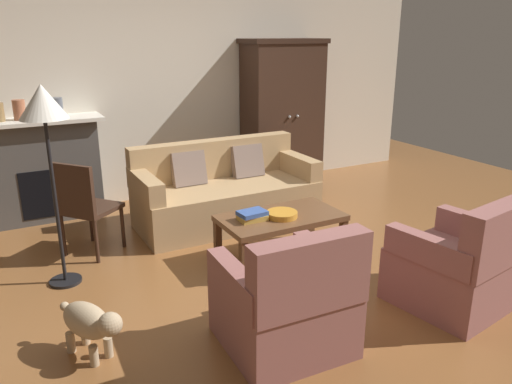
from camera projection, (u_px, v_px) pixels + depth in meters
name	position (u px, v px, depth m)	size (l,w,h in m)	color
ground_plane	(275.00, 270.00, 4.38)	(9.60, 9.60, 0.00)	brown
back_wall	(171.00, 82.00, 6.08)	(7.20, 0.10, 2.80)	silver
fireplace	(46.00, 169.00, 5.43)	(1.26, 0.48, 1.12)	#4C4947
armoire	(282.00, 114.00, 6.58)	(1.06, 0.57, 1.91)	#382319
couch	(225.00, 194.00, 5.41)	(1.92, 0.86, 0.86)	tan
coffee_table	(281.00, 221.00, 4.50)	(1.10, 0.60, 0.42)	brown
fruit_bowl	(282.00, 214.00, 4.43)	(0.28, 0.28, 0.05)	orange
book_stack	(252.00, 216.00, 4.36)	(0.25, 0.19, 0.08)	gold
mantel_vase_terracotta	(19.00, 110.00, 5.13)	(0.12, 0.12, 0.21)	#A86042
mantel_vase_slate	(56.00, 108.00, 5.29)	(0.14, 0.14, 0.21)	#565B66
armchair_near_left	(287.00, 305.00, 3.22)	(0.81, 0.80, 0.88)	#935B56
armchair_near_right	(459.00, 267.00, 3.73)	(0.88, 0.88, 0.88)	#935B56
side_chair_wooden	(84.00, 203.00, 4.52)	(0.62, 0.62, 0.90)	#382319
floor_lamp	(44.00, 114.00, 3.74)	(0.36, 0.36, 1.63)	black
dog	(90.00, 323.00, 3.15)	(0.36, 0.53, 0.39)	tan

